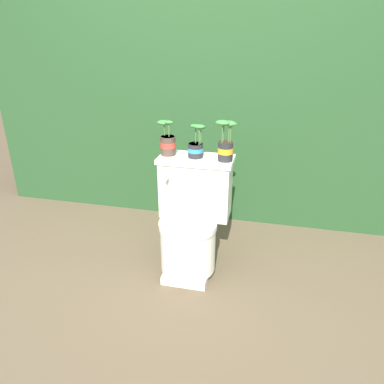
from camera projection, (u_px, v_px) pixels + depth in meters
name	position (u px, v px, depth m)	size (l,w,h in m)	color
ground_plane	(177.00, 270.00, 2.48)	(12.00, 12.00, 0.00)	brown
hedge_backdrop	(211.00, 104.00, 3.11)	(3.55, 0.65, 1.76)	#234723
toilet	(192.00, 219.00, 2.40)	(0.47, 0.52, 0.73)	silver
potted_plant_left	(168.00, 142.00, 2.36)	(0.12, 0.10, 0.22)	#47382D
potted_plant_midleft	(196.00, 146.00, 2.32)	(0.11, 0.10, 0.21)	#262628
potted_plant_middle	(226.00, 144.00, 2.25)	(0.13, 0.10, 0.25)	#262628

